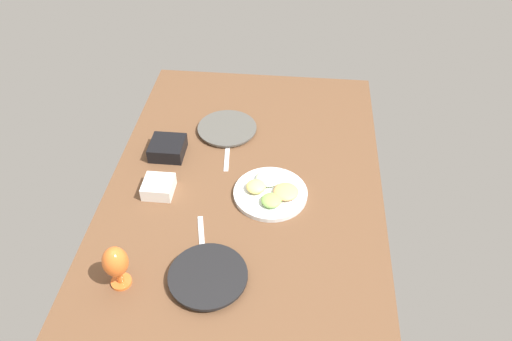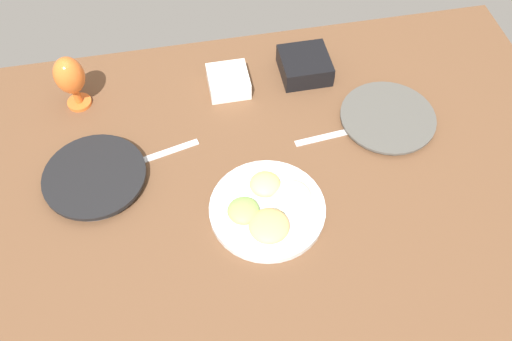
{
  "view_description": "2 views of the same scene",
  "coord_description": "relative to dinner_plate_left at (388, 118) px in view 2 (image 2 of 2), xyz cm",
  "views": [
    {
      "loc": [
        134.59,
        17.87,
        131.41
      ],
      "look_at": [
        -1.43,
        4.22,
        6.96
      ],
      "focal_mm": 34.82,
      "sensor_mm": 36.0,
      "label": 1
    },
    {
      "loc": [
        19.57,
        76.08,
        111.53
      ],
      "look_at": [
        5.32,
        2.84,
        6.96
      ],
      "focal_mm": 38.4,
      "sensor_mm": 36.0,
      "label": 2
    }
  ],
  "objects": [
    {
      "name": "fork_by_left_plate",
      "position": [
        17.02,
        2.35,
        -0.7
      ],
      "size": [
        18.09,
        3.51,
        0.6
      ],
      "primitive_type": "cube",
      "rotation": [
        0.0,
        0.0,
        0.1
      ],
      "color": "silver",
      "rests_on": "ground_plane"
    },
    {
      "name": "fork_by_right_plate",
      "position": [
        59.44,
        -0.38,
        -0.7
      ],
      "size": [
        17.92,
        5.94,
        0.6
      ],
      "primitive_type": "cube",
      "rotation": [
        0.0,
        0.0,
        0.24
      ],
      "color": "silver",
      "rests_on": "ground_plane"
    },
    {
      "name": "ground_plane",
      "position": [
        33.23,
        11.47,
        -3.0
      ],
      "size": [
        160.0,
        104.0,
        4.0
      ],
      "primitive_type": "cube",
      "color": "brown"
    },
    {
      "name": "square_bowl_black",
      "position": [
        17.52,
        -21.77,
        2.27
      ],
      "size": [
        13.58,
        13.58,
        5.89
      ],
      "color": "black",
      "rests_on": "ground_plane"
    },
    {
      "name": "dinner_plate_right",
      "position": [
        76.95,
        5.04,
        0.46
      ],
      "size": [
        25.21,
        25.21,
        2.83
      ],
      "color": "#4C4C51",
      "rests_on": "ground_plane"
    },
    {
      "name": "fruit_platter",
      "position": [
        37.16,
        21.76,
        0.72
      ],
      "size": [
        27.57,
        27.57,
        5.03
      ],
      "color": "silver",
      "rests_on": "ground_plane"
    },
    {
      "name": "hurricane_glass_orange",
      "position": [
        80.76,
        -21.97,
        9.0
      ],
      "size": [
        7.9,
        7.9,
        16.2
      ],
      "color": "orange",
      "rests_on": "ground_plane"
    },
    {
      "name": "dinner_plate_left",
      "position": [
        0.0,
        0.0,
        0.0
      ],
      "size": [
        25.38,
        25.38,
        1.93
      ],
      "color": "silver",
      "rests_on": "ground_plane"
    },
    {
      "name": "square_bowl_white",
      "position": [
        39.67,
        -20.03,
        1.88
      ],
      "size": [
        11.03,
        11.03,
        5.18
      ],
      "color": "white",
      "rests_on": "ground_plane"
    }
  ]
}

